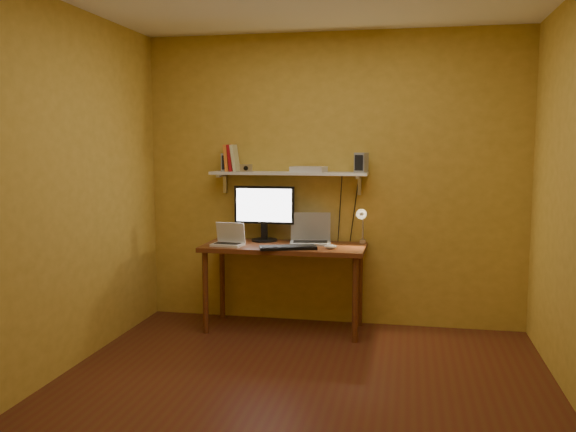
% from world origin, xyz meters
% --- Properties ---
extents(room, '(3.44, 3.24, 2.64)m').
position_xyz_m(room, '(0.00, 0.00, 1.30)').
color(room, '#502714').
rests_on(room, ground).
extents(desk, '(1.40, 0.60, 0.75)m').
position_xyz_m(desk, '(-0.37, 1.28, 0.66)').
color(desk, brown).
rests_on(desk, ground).
extents(wall_shelf, '(1.40, 0.25, 0.21)m').
position_xyz_m(wall_shelf, '(-0.37, 1.47, 1.36)').
color(wall_shelf, silver).
rests_on(wall_shelf, room).
extents(monitor, '(0.55, 0.23, 0.50)m').
position_xyz_m(monitor, '(-0.59, 1.46, 1.03)').
color(monitor, black).
rests_on(monitor, desk).
extents(laptop, '(0.38, 0.30, 0.27)m').
position_xyz_m(laptop, '(-0.17, 1.43, 0.82)').
color(laptop, gray).
rests_on(laptop, desk).
extents(netbook, '(0.28, 0.21, 0.20)m').
position_xyz_m(netbook, '(-0.84, 1.18, 0.80)').
color(netbook, silver).
rests_on(netbook, desk).
extents(keyboard, '(0.50, 0.30, 0.03)m').
position_xyz_m(keyboard, '(-0.30, 1.08, 0.76)').
color(keyboard, black).
rests_on(keyboard, desk).
extents(mouse, '(0.12, 0.09, 0.04)m').
position_xyz_m(mouse, '(0.05, 1.16, 0.77)').
color(mouse, silver).
rests_on(mouse, desk).
extents(desk_lamp, '(0.09, 0.23, 0.38)m').
position_xyz_m(desk_lamp, '(0.29, 1.41, 0.96)').
color(desk_lamp, silver).
rests_on(desk_lamp, desk).
extents(speaker_left, '(0.10, 0.10, 0.16)m').
position_xyz_m(speaker_left, '(-0.94, 1.47, 1.46)').
color(speaker_left, gray).
rests_on(speaker_left, wall_shelf).
extents(speaker_right, '(0.12, 0.12, 0.17)m').
position_xyz_m(speaker_right, '(0.27, 1.48, 1.46)').
color(speaker_right, gray).
rests_on(speaker_right, wall_shelf).
extents(books, '(0.12, 0.16, 0.24)m').
position_xyz_m(books, '(-0.90, 1.49, 1.49)').
color(books, orange).
rests_on(books, wall_shelf).
extents(shelf_camera, '(0.12, 0.06, 0.07)m').
position_xyz_m(shelf_camera, '(-0.74, 1.40, 1.41)').
color(shelf_camera, silver).
rests_on(shelf_camera, wall_shelf).
extents(router, '(0.32, 0.23, 0.05)m').
position_xyz_m(router, '(-0.19, 1.47, 1.40)').
color(router, silver).
rests_on(router, wall_shelf).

